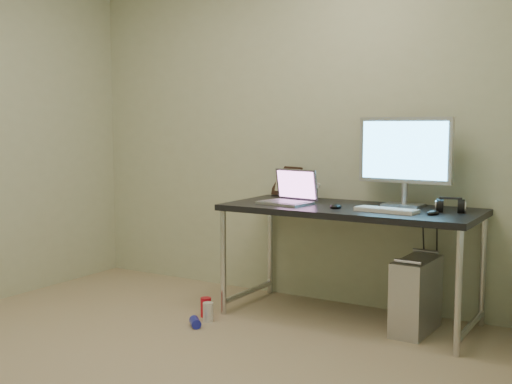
% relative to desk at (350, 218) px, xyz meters
% --- Properties ---
extents(floor, '(3.50, 3.50, 0.00)m').
position_rel_desk_xyz_m(floor, '(-0.64, -1.39, -0.67)').
color(floor, tan).
rests_on(floor, ground).
extents(wall_back, '(3.50, 0.02, 2.50)m').
position_rel_desk_xyz_m(wall_back, '(-0.64, 0.36, 0.58)').
color(wall_back, beige).
rests_on(wall_back, ground).
extents(wall_right, '(0.02, 3.50, 2.50)m').
position_rel_desk_xyz_m(wall_right, '(1.11, -1.39, 0.58)').
color(wall_right, beige).
rests_on(wall_right, ground).
extents(desk, '(1.63, 0.71, 0.75)m').
position_rel_desk_xyz_m(desk, '(0.00, 0.00, 0.00)').
color(desk, black).
rests_on(desk, ground).
extents(tower_computer, '(0.21, 0.45, 0.49)m').
position_rel_desk_xyz_m(tower_computer, '(0.45, -0.02, -0.44)').
color(tower_computer, '#ACADB1').
rests_on(tower_computer, ground).
extents(cable_a, '(0.01, 0.16, 0.69)m').
position_rel_desk_xyz_m(cable_a, '(0.40, 0.31, -0.27)').
color(cable_a, black).
rests_on(cable_a, ground).
extents(cable_b, '(0.02, 0.11, 0.71)m').
position_rel_desk_xyz_m(cable_b, '(0.49, 0.29, -0.29)').
color(cable_b, black).
rests_on(cable_b, ground).
extents(can_red, '(0.07, 0.07, 0.13)m').
position_rel_desk_xyz_m(can_red, '(-0.84, -0.43, -0.61)').
color(can_red, red).
rests_on(can_red, ground).
extents(can_white, '(0.08, 0.08, 0.12)m').
position_rel_desk_xyz_m(can_white, '(-0.77, -0.51, -0.61)').
color(can_white, white).
rests_on(can_white, ground).
extents(can_blue, '(0.12, 0.12, 0.06)m').
position_rel_desk_xyz_m(can_blue, '(-0.77, -0.65, -0.64)').
color(can_blue, '#1E25BD').
rests_on(can_blue, ground).
extents(laptop, '(0.36, 0.31, 0.23)m').
position_rel_desk_xyz_m(laptop, '(-0.42, -0.05, 0.13)').
color(laptop, silver).
rests_on(laptop, desk).
extents(monitor, '(0.62, 0.19, 0.58)m').
position_rel_desk_xyz_m(monitor, '(0.29, 0.19, 0.41)').
color(monitor, silver).
rests_on(monitor, desk).
extents(keyboard, '(0.39, 0.16, 0.02)m').
position_rel_desk_xyz_m(keyboard, '(0.29, -0.12, 0.09)').
color(keyboard, silver).
rests_on(keyboard, desk).
extents(mouse_right, '(0.08, 0.11, 0.03)m').
position_rel_desk_xyz_m(mouse_right, '(0.56, -0.09, 0.09)').
color(mouse_right, black).
rests_on(mouse_right, desk).
extents(mouse_left, '(0.09, 0.12, 0.04)m').
position_rel_desk_xyz_m(mouse_left, '(-0.05, -0.11, 0.10)').
color(mouse_left, black).
rests_on(mouse_left, desk).
extents(headphones, '(0.19, 0.11, 0.11)m').
position_rel_desk_xyz_m(headphones, '(0.62, 0.08, 0.11)').
color(headphones, black).
rests_on(headphones, desk).
extents(picture_frame, '(0.29, 0.17, 0.22)m').
position_rel_desk_xyz_m(picture_frame, '(-0.64, 0.33, 0.19)').
color(picture_frame, black).
rests_on(picture_frame, desk).
extents(webcam, '(0.04, 0.03, 0.12)m').
position_rel_desk_xyz_m(webcam, '(-0.36, 0.26, 0.16)').
color(webcam, silver).
rests_on(webcam, desk).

